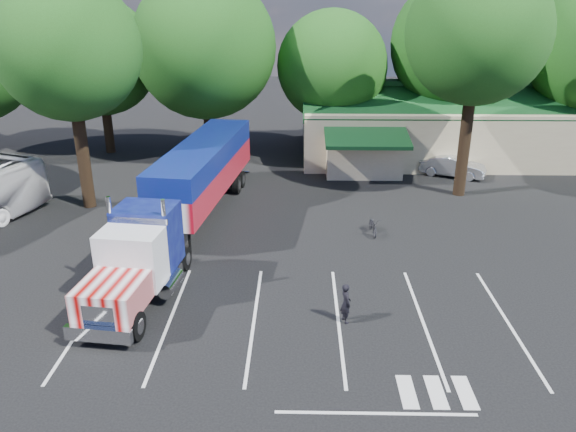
{
  "coord_description": "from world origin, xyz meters",
  "views": [
    {
      "loc": [
        1.67,
        -24.28,
        11.61
      ],
      "look_at": [
        1.17,
        -0.31,
        2.0
      ],
      "focal_mm": 35.0,
      "sensor_mm": 36.0,
      "label": 1
    }
  ],
  "objects_px": {
    "semi_truck": "(190,187)",
    "bicycle": "(373,225)",
    "woman": "(346,303)",
    "silver_sedan": "(453,166)"
  },
  "relations": [
    {
      "from": "bicycle",
      "to": "silver_sedan",
      "type": "relative_size",
      "value": 0.41
    },
    {
      "from": "woman",
      "to": "silver_sedan",
      "type": "xyz_separation_m",
      "value": [
        8.54,
        18.2,
        -0.09
      ]
    },
    {
      "from": "semi_truck",
      "to": "silver_sedan",
      "type": "height_order",
      "value": "semi_truck"
    },
    {
      "from": "semi_truck",
      "to": "woman",
      "type": "distance_m",
      "value": 11.49
    },
    {
      "from": "semi_truck",
      "to": "woman",
      "type": "bearing_deg",
      "value": -42.76
    },
    {
      "from": "semi_truck",
      "to": "woman",
      "type": "relative_size",
      "value": 12.56
    },
    {
      "from": "semi_truck",
      "to": "bicycle",
      "type": "height_order",
      "value": "semi_truck"
    },
    {
      "from": "woman",
      "to": "bicycle",
      "type": "relative_size",
      "value": 0.91
    },
    {
      "from": "semi_truck",
      "to": "bicycle",
      "type": "xyz_separation_m",
      "value": [
        9.39,
        -0.32,
        -1.89
      ]
    },
    {
      "from": "semi_truck",
      "to": "bicycle",
      "type": "distance_m",
      "value": 9.59
    }
  ]
}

